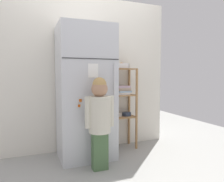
% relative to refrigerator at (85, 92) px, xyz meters
% --- Properties ---
extents(ground_plane, '(6.00, 6.00, 0.00)m').
position_rel_refrigerator_xyz_m(ground_plane, '(0.13, -0.02, -0.88)').
color(ground_plane, '#999993').
extents(kitchen_wall_back, '(2.52, 0.03, 2.25)m').
position_rel_refrigerator_xyz_m(kitchen_wall_back, '(0.13, 0.33, 0.25)').
color(kitchen_wall_back, silver).
rests_on(kitchen_wall_back, ground).
extents(refrigerator, '(0.71, 0.64, 1.75)m').
position_rel_refrigerator_xyz_m(refrigerator, '(0.00, 0.00, 0.00)').
color(refrigerator, silver).
rests_on(refrigerator, ground).
extents(child_standing, '(0.35, 0.26, 1.08)m').
position_rel_refrigerator_xyz_m(child_standing, '(0.05, -0.45, -0.22)').
color(child_standing, '#486740').
rests_on(child_standing, ground).
extents(pantry_shelf_unit, '(0.37, 0.29, 1.21)m').
position_rel_refrigerator_xyz_m(pantry_shelf_unit, '(0.62, 0.15, -0.14)').
color(pantry_shelf_unit, '#9E7247').
rests_on(pantry_shelf_unit, ground).
extents(fruit_bin, '(0.22, 0.18, 0.09)m').
position_rel_refrigerator_xyz_m(fruit_bin, '(0.60, 0.17, 0.37)').
color(fruit_bin, white).
rests_on(fruit_bin, pantry_shelf_unit).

